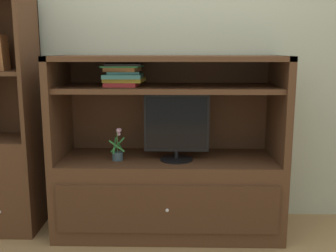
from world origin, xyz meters
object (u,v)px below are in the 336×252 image
object	(u,v)px
potted_plant	(118,152)
magazine_stack	(123,75)
bookshelf_tall	(9,153)
tv_monitor	(177,128)
media_console	(168,175)

from	to	relation	value
potted_plant	magazine_stack	xyz separation A→B (m)	(0.04, 0.08, 0.55)
magazine_stack	bookshelf_tall	world-z (taller)	bookshelf_tall
tv_monitor	magazine_stack	distance (m)	0.54
tv_monitor	magazine_stack	world-z (taller)	magazine_stack
media_console	bookshelf_tall	size ratio (longest dim) A/B	0.93
media_console	tv_monitor	bearing A→B (deg)	-49.95
media_console	magazine_stack	size ratio (longest dim) A/B	5.04
magazine_stack	media_console	bearing A→B (deg)	1.24
tv_monitor	media_console	bearing A→B (deg)	130.05
tv_monitor	magazine_stack	size ratio (longest dim) A/B	1.46
magazine_stack	tv_monitor	bearing A→B (deg)	-9.83
potted_plant	tv_monitor	bearing A→B (deg)	2.03
tv_monitor	potted_plant	world-z (taller)	tv_monitor
tv_monitor	potted_plant	distance (m)	0.46
potted_plant	media_console	bearing A→B (deg)	13.69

